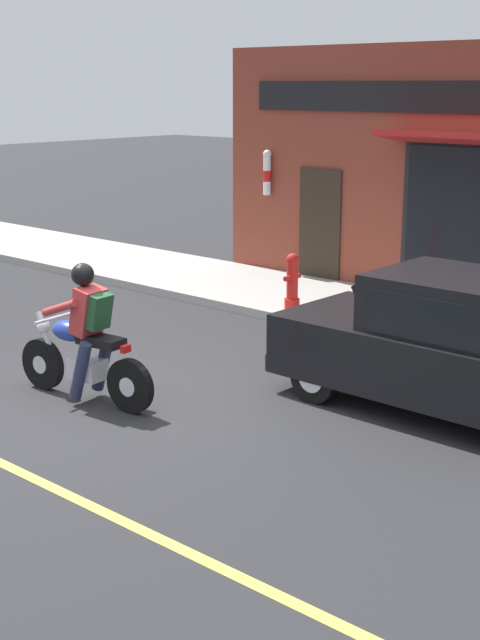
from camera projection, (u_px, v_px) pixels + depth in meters
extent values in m
plane|color=#2B2B2D|center=(107.00, 402.00, 10.26)|extent=(80.00, 80.00, 0.00)
cube|color=#ADAAA3|center=(228.00, 284.00, 16.02)|extent=(2.60, 22.00, 0.14)
cube|color=brown|center=(462.00, 177.00, 14.25)|extent=(0.50, 9.45, 4.20)
cube|color=#2D2319|center=(320.00, 228.00, 16.00)|extent=(0.04, 0.90, 2.10)
cube|color=black|center=(458.00, 97.00, 13.73)|extent=(0.06, 8.04, 0.50)
cylinder|color=white|center=(267.00, 176.00, 16.49)|extent=(0.14, 0.14, 0.70)
cylinder|color=red|center=(267.00, 176.00, 16.49)|extent=(0.15, 0.15, 0.20)
sphere|color=silver|center=(267.00, 154.00, 16.39)|extent=(0.16, 0.16, 0.16)
cylinder|color=black|center=(43.00, 364.00, 10.64)|extent=(0.17, 0.63, 0.62)
cylinder|color=silver|center=(43.00, 364.00, 10.64)|extent=(0.14, 0.23, 0.22)
cylinder|color=black|center=(130.00, 386.00, 9.86)|extent=(0.17, 0.63, 0.62)
cylinder|color=silver|center=(130.00, 386.00, 9.86)|extent=(0.14, 0.23, 0.22)
cube|color=silver|center=(88.00, 369.00, 10.20)|extent=(0.32, 0.43, 0.24)
ellipsoid|color=#1E3899|center=(70.00, 331.00, 10.24)|extent=(0.36, 0.55, 0.24)
cube|color=black|center=(101.00, 341.00, 9.98)|extent=(0.32, 0.59, 0.10)
cylinder|color=silver|center=(47.00, 340.00, 10.51)|extent=(0.11, 0.33, 0.68)
cylinder|color=silver|center=(53.00, 318.00, 10.37)|extent=(0.56, 0.10, 0.04)
sphere|color=silver|center=(44.00, 326.00, 10.49)|extent=(0.16, 0.16, 0.16)
cylinder|color=silver|center=(123.00, 380.00, 10.13)|extent=(0.14, 0.56, 0.08)
cube|color=red|center=(126.00, 349.00, 9.78)|extent=(0.13, 0.07, 0.08)
cylinder|color=#282D4C|center=(81.00, 370.00, 10.01)|extent=(0.18, 0.36, 0.71)
cylinder|color=#282D4C|center=(103.00, 363.00, 10.30)|extent=(0.18, 0.36, 0.71)
cube|color=#B23333|center=(88.00, 311.00, 10.00)|extent=(0.37, 0.36, 0.57)
cylinder|color=#B23333|center=(60.00, 308.00, 9.96)|extent=(0.15, 0.53, 0.26)
cylinder|color=#B23333|center=(85.00, 301.00, 10.28)|extent=(0.15, 0.53, 0.26)
sphere|color=black|center=(83.00, 275.00, 9.93)|extent=(0.26, 0.26, 0.26)
cube|color=#1E4728|center=(98.00, 311.00, 9.90)|extent=(0.31, 0.27, 0.42)
cylinder|color=black|center=(315.00, 377.00, 10.19)|extent=(0.18, 0.60, 0.60)
cylinder|color=silver|center=(315.00, 377.00, 10.19)|extent=(0.20, 0.33, 0.33)
cylinder|color=black|center=(385.00, 350.00, 11.23)|extent=(0.18, 0.60, 0.60)
cylinder|color=silver|center=(385.00, 350.00, 11.23)|extent=(0.20, 0.33, 0.33)
cube|color=black|center=(442.00, 359.00, 9.86)|extent=(1.66, 3.71, 0.70)
cube|color=black|center=(466.00, 307.00, 9.53)|extent=(1.45, 1.91, 0.66)
cube|color=black|center=(396.00, 298.00, 10.11)|extent=(1.33, 0.35, 0.51)
cube|color=black|center=(431.00, 321.00, 9.02)|extent=(0.04, 1.52, 0.46)
cube|color=silver|center=(283.00, 328.00, 10.67)|extent=(0.24, 0.04, 0.14)
cube|color=silver|center=(333.00, 312.00, 11.39)|extent=(0.24, 0.04, 0.14)
cube|color=#28282B|center=(310.00, 349.00, 11.11)|extent=(1.61, 0.13, 0.20)
cylinder|color=red|center=(292.00, 303.00, 13.95)|extent=(0.24, 0.24, 0.16)
cylinder|color=red|center=(292.00, 280.00, 13.85)|extent=(0.18, 0.18, 0.58)
sphere|color=red|center=(293.00, 260.00, 13.77)|extent=(0.20, 0.20, 0.20)
cylinder|color=red|center=(287.00, 279.00, 13.75)|extent=(0.10, 0.08, 0.08)
cylinder|color=red|center=(298.00, 276.00, 13.93)|extent=(0.10, 0.08, 0.08)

